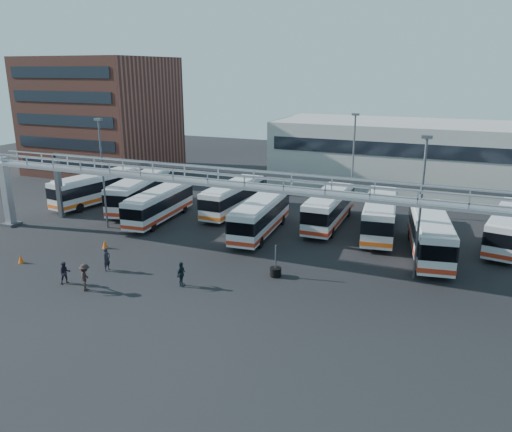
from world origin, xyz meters
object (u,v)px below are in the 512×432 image
at_px(bus_8, 509,227).
at_px(cone_left, 21,259).
at_px(pedestrian_a, 107,259).
at_px(pedestrian_c, 85,277).
at_px(light_pole_back, 353,158).
at_px(bus_7, 430,233).
at_px(bus_0, 97,187).
at_px(bus_5, 329,207).
at_px(light_pole_mid, 421,201).
at_px(cone_right, 105,244).
at_px(pedestrian_d, 181,274).
at_px(pedestrian_b, 65,273).
at_px(bus_6, 380,214).
at_px(tire_stack, 276,271).
at_px(bus_2, 159,204).
at_px(bus_4, 260,215).
at_px(light_pole_left, 102,168).
at_px(bus_3, 233,196).
at_px(bus_1, 140,191).

height_order(bus_8, cone_left, bus_8).
relative_size(pedestrian_a, pedestrian_c, 0.93).
height_order(light_pole_back, bus_7, light_pole_back).
relative_size(bus_0, bus_5, 1.03).
relative_size(light_pole_mid, light_pole_back, 1.00).
bearing_deg(cone_right, pedestrian_d, -22.24).
bearing_deg(pedestrian_b, bus_6, -4.90).
distance_m(bus_6, tire_stack, 13.88).
relative_size(pedestrian_c, cone_left, 2.85).
height_order(bus_0, cone_left, bus_0).
height_order(bus_7, pedestrian_a, bus_7).
distance_m(bus_0, pedestrian_a, 20.29).
distance_m(bus_2, pedestrian_d, 16.14).
distance_m(light_pole_back, bus_5, 6.51).
bearing_deg(bus_2, pedestrian_a, -78.79).
bearing_deg(bus_4, pedestrian_a, -124.77).
relative_size(light_pole_back, bus_7, 0.88).
bearing_deg(bus_6, bus_8, -2.93).
xyz_separation_m(bus_0, bus_4, (20.69, -2.78, -0.07)).
bearing_deg(light_pole_mid, bus_5, 132.14).
distance_m(bus_6, pedestrian_d, 19.98).
bearing_deg(cone_right, light_pole_left, 127.02).
xyz_separation_m(bus_5, pedestrian_a, (-12.24, -17.30, -0.96)).
distance_m(light_pole_back, cone_right, 25.47).
relative_size(bus_3, bus_8, 0.97).
bearing_deg(pedestrian_b, light_pole_mid, -26.85).
relative_size(bus_0, cone_left, 17.02).
bearing_deg(light_pole_back, pedestrian_b, -119.24).
bearing_deg(bus_2, bus_3, 39.43).
distance_m(light_pole_mid, bus_4, 15.30).
height_order(light_pole_mid, pedestrian_c, light_pole_mid).
xyz_separation_m(bus_4, cone_right, (-10.53, -8.57, -1.44)).
bearing_deg(bus_6, light_pole_left, -167.83).
height_order(bus_1, bus_8, bus_1).
height_order(bus_4, bus_5, bus_5).
height_order(light_pole_back, bus_0, light_pole_back).
distance_m(bus_0, bus_1, 5.52).
distance_m(bus_0, bus_5, 25.81).
bearing_deg(bus_7, bus_5, 143.84).
relative_size(bus_0, bus_7, 0.98).
distance_m(bus_8, pedestrian_c, 33.77).
xyz_separation_m(bus_7, pedestrian_c, (-20.73, -16.05, -0.95)).
relative_size(bus_5, pedestrian_c, 5.80).
distance_m(bus_7, pedestrian_b, 27.73).
bearing_deg(bus_7, bus_2, 170.79).
height_order(bus_7, pedestrian_c, bus_7).
distance_m(light_pole_left, bus_3, 13.34).
bearing_deg(bus_6, bus_1, 176.34).
distance_m(light_pole_back, bus_6, 7.99).
bearing_deg(bus_0, light_pole_mid, -3.74).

